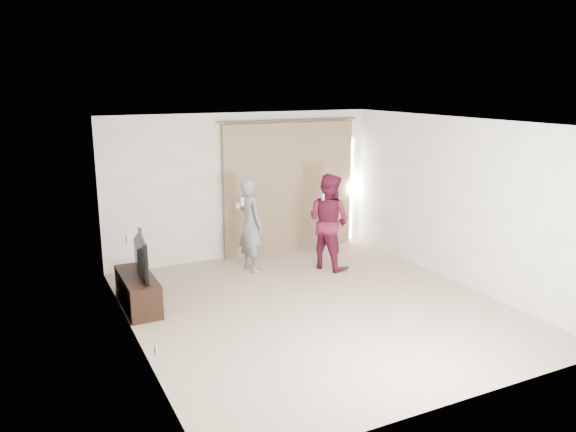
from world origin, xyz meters
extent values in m
plane|color=#BCA48D|center=(0.00, 0.00, 0.00)|extent=(5.50, 5.50, 0.00)
cube|color=white|center=(0.00, 2.75, 1.30)|extent=(5.00, 0.04, 2.60)
cube|color=white|center=(-2.50, 0.00, 1.30)|extent=(0.04, 5.50, 2.60)
cube|color=silver|center=(-2.48, 0.40, 1.20)|extent=(0.02, 0.08, 0.12)
cube|color=silver|center=(-2.48, -0.90, 0.30)|extent=(0.02, 0.08, 0.12)
cube|color=white|center=(0.00, 0.00, 2.60)|extent=(5.00, 5.50, 0.01)
cube|color=#8E7757|center=(0.90, 2.68, 1.20)|extent=(2.60, 0.10, 2.40)
cylinder|color=#6D654E|center=(0.90, 2.68, 2.44)|extent=(2.80, 0.03, 0.03)
cube|color=silver|center=(2.26, 2.72, 1.05)|extent=(0.08, 0.04, 2.00)
cube|color=black|center=(-2.27, 1.13, 0.24)|extent=(0.42, 1.23, 0.47)
imported|color=black|center=(-2.27, 1.13, 0.75)|extent=(0.25, 0.99, 0.56)
cylinder|color=tan|center=(-1.98, 2.06, 0.03)|extent=(0.31, 0.31, 0.05)
cylinder|color=tan|center=(-1.98, 2.06, 0.23)|extent=(0.17, 0.17, 0.36)
imported|color=slate|center=(-0.21, 1.92, 0.80)|extent=(0.47, 0.64, 1.59)
cube|color=silver|center=(-0.39, 1.82, 1.22)|extent=(0.04, 0.04, 0.14)
cube|color=silver|center=(-0.39, 2.04, 1.12)|extent=(0.05, 0.05, 0.09)
imported|color=#58142B|center=(1.04, 1.46, 0.82)|extent=(0.89, 0.98, 1.63)
cube|color=silver|center=(0.86, 1.36, 1.25)|extent=(0.04, 0.04, 0.14)
cube|color=silver|center=(0.86, 1.58, 1.14)|extent=(0.05, 0.05, 0.09)
camera|label=1|loc=(-3.66, -6.50, 3.11)|focal=35.00mm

